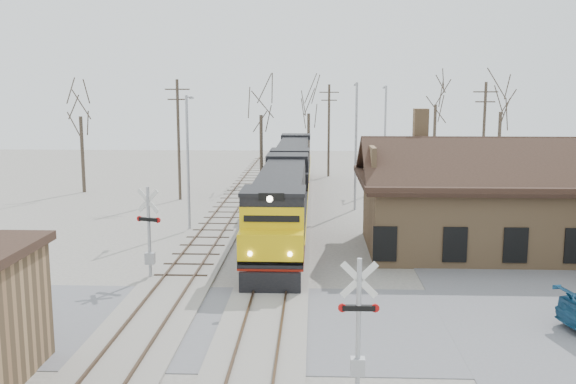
# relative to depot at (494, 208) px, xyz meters

# --- Properties ---
(ground) EXTENTS (140.00, 140.00, 0.00)m
(ground) POSITION_rel_depot_xyz_m (-11.99, -12.00, -2.41)
(ground) COLOR #A6A196
(ground) RESTS_ON ground
(road) EXTENTS (60.00, 9.00, 0.03)m
(road) POSITION_rel_depot_xyz_m (-11.99, -12.00, -2.39)
(road) COLOR slate
(road) RESTS_ON ground
(track_main) EXTENTS (3.40, 90.00, 0.24)m
(track_main) POSITION_rel_depot_xyz_m (-11.99, 3.00, -2.34)
(track_main) COLOR #A6A196
(track_main) RESTS_ON ground
(track_siding) EXTENTS (3.40, 90.00, 0.24)m
(track_siding) POSITION_rel_depot_xyz_m (-16.49, 3.00, -2.34)
(track_siding) COLOR #A6A196
(track_siding) RESTS_ON ground
(depot) EXTENTS (15.20, 9.31, 7.90)m
(depot) POSITION_rel_depot_xyz_m (0.00, 0.00, 0.00)
(depot) COLOR #9C7750
(depot) RESTS_ON ground
(locomotive_lead) EXTENTS (2.96, 19.79, 4.39)m
(locomotive_lead) POSITION_rel_depot_xyz_m (-11.99, 0.82, -0.10)
(locomotive_lead) COLOR black
(locomotive_lead) RESTS_ON ground
(locomotive_trailing) EXTENTS (2.96, 19.79, 4.16)m
(locomotive_trailing) POSITION_rel_depot_xyz_m (-11.99, 20.89, -0.10)
(locomotive_trailing) COLOR black
(locomotive_trailing) RESTS_ON ground
(crossbuck_near) EXTENTS (1.21, 0.32, 4.23)m
(crossbuck_near) POSITION_rel_depot_xyz_m (-8.74, -17.78, -0.43)
(crossbuck_near) COLOR #A5A8AD
(crossbuck_near) RESTS_ON ground
(crossbuck_far) EXTENTS (1.24, 0.47, 4.48)m
(crossbuck_far) POSITION_rel_depot_xyz_m (-17.90, -6.22, -0.33)
(crossbuck_far) COLOR #A5A8AD
(crossbuck_far) RESTS_ON ground
(streetlight_a) EXTENTS (0.25, 2.04, 8.62)m
(streetlight_a) POSITION_rel_depot_xyz_m (-18.07, 4.52, 2.43)
(streetlight_a) COLOR #A5A8AD
(streetlight_a) RESTS_ON ground
(streetlight_b) EXTENTS (0.25, 2.04, 9.48)m
(streetlight_b) POSITION_rel_depot_xyz_m (-7.00, 12.12, 2.88)
(streetlight_b) COLOR #A5A8AD
(streetlight_b) RESTS_ON ground
(streetlight_c) EXTENTS (0.25, 2.04, 9.28)m
(streetlight_c) POSITION_rel_depot_xyz_m (-3.79, 22.07, 2.77)
(streetlight_c) COLOR #A5A8AD
(streetlight_c) RESTS_ON ground
(utility_pole_a) EXTENTS (2.00, 0.24, 9.76)m
(utility_pole_a) POSITION_rel_depot_xyz_m (-21.09, 15.85, 2.70)
(utility_pole_a) COLOR #382D23
(utility_pole_a) RESTS_ON ground
(utility_pole_b) EXTENTS (2.00, 0.24, 9.44)m
(utility_pole_b) POSITION_rel_depot_xyz_m (-8.62, 30.45, 2.53)
(utility_pole_b) COLOR #382D23
(utility_pole_b) RESTS_ON ground
(utility_pole_c) EXTENTS (2.00, 0.24, 9.55)m
(utility_pole_c) POSITION_rel_depot_xyz_m (3.81, 17.65, 2.59)
(utility_pole_c) COLOR #382D23
(utility_pole_c) RESTS_ON ground
(tree_a) EXTENTS (4.43, 4.43, 10.85)m
(tree_a) POSITION_rel_depot_xyz_m (-30.34, 19.30, 5.32)
(tree_a) COLOR #382D23
(tree_a) RESTS_ON ground
(tree_b) EXTENTS (4.37, 4.37, 10.70)m
(tree_b) POSITION_rel_depot_xyz_m (-15.14, 25.00, 5.21)
(tree_b) COLOR #382D23
(tree_b) RESTS_ON ground
(tree_c) EXTENTS (4.22, 4.22, 10.35)m
(tree_c) POSITION_rel_depot_xyz_m (-10.74, 34.49, 4.96)
(tree_c) COLOR #382D23
(tree_c) RESTS_ON ground
(tree_d) EXTENTS (4.91, 4.91, 12.03)m
(tree_d) POSITION_rel_depot_xyz_m (2.49, 32.19, 6.16)
(tree_d) COLOR #382D23
(tree_d) RESTS_ON ground
(tree_e) EXTENTS (4.59, 4.59, 11.25)m
(tree_e) POSITION_rel_depot_xyz_m (7.12, 24.82, 5.60)
(tree_e) COLOR #382D23
(tree_e) RESTS_ON ground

